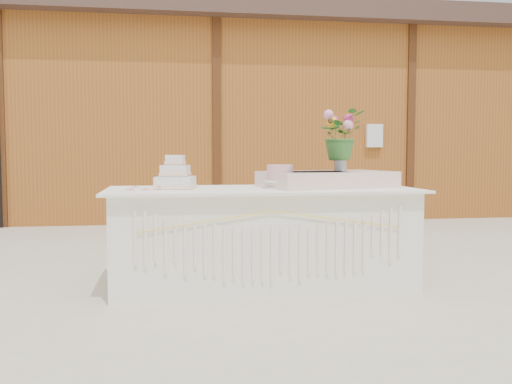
% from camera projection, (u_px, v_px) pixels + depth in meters
% --- Properties ---
extents(ground, '(80.00, 80.00, 0.00)m').
position_uv_depth(ground, '(262.00, 285.00, 4.50)').
color(ground, beige).
rests_on(ground, ground).
extents(barn, '(12.60, 4.60, 3.30)m').
position_uv_depth(barn, '(207.00, 117.00, 10.29)').
color(barn, '#934F1E').
rests_on(barn, ground).
extents(cake_table, '(2.40, 1.00, 0.77)m').
position_uv_depth(cake_table, '(262.00, 237.00, 4.47)').
color(cake_table, white).
rests_on(cake_table, ground).
extents(wedding_cake, '(0.34, 0.34, 0.26)m').
position_uv_depth(wedding_cake, '(175.00, 177.00, 4.38)').
color(wedding_cake, silver).
rests_on(wedding_cake, cake_table).
extents(pink_cake_stand, '(0.26, 0.26, 0.19)m').
position_uv_depth(pink_cake_stand, '(280.00, 175.00, 4.38)').
color(pink_cake_stand, white).
rests_on(pink_cake_stand, cake_table).
extents(satin_runner, '(1.13, 0.83, 0.13)m').
position_uv_depth(satin_runner, '(327.00, 179.00, 4.58)').
color(satin_runner, '#FFD5CD').
rests_on(satin_runner, cake_table).
extents(flower_vase, '(0.10, 0.10, 0.14)m').
position_uv_depth(flower_vase, '(340.00, 163.00, 4.64)').
color(flower_vase, '#B9B9BE').
rests_on(flower_vase, satin_runner).
extents(bouquet, '(0.48, 0.45, 0.41)m').
position_uv_depth(bouquet, '(341.00, 129.00, 4.62)').
color(bouquet, '#356C2B').
rests_on(bouquet, flower_vase).
extents(loose_flowers, '(0.21, 0.38, 0.02)m').
position_uv_depth(loose_flowers, '(139.00, 188.00, 4.32)').
color(loose_flowers, pink).
rests_on(loose_flowers, cake_table).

